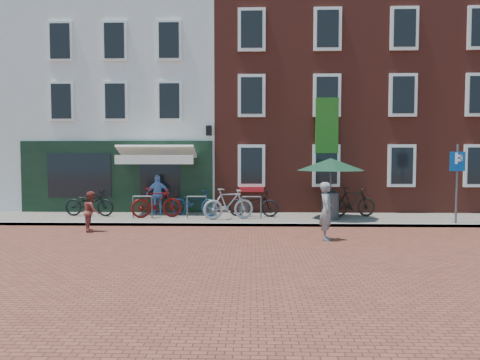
{
  "coord_description": "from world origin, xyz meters",
  "views": [
    {
      "loc": [
        0.53,
        -14.46,
        2.33
      ],
      "look_at": [
        0.12,
        0.04,
        1.57
      ],
      "focal_mm": 32.32,
      "sensor_mm": 36.0,
      "label": 1
    }
  ],
  "objects_px": {
    "parasol": "(331,162)",
    "woman": "(326,211)",
    "bicycle_1": "(157,203)",
    "parking_sign": "(457,173)",
    "litter_bin": "(330,203)",
    "bicycle_3": "(228,204)",
    "boy": "(91,211)",
    "bicycle_0": "(89,203)",
    "bicycle_4": "(253,203)",
    "bicycle_2": "(194,202)",
    "bicycle_5": "(353,202)",
    "cafe_person": "(158,194)"
  },
  "relations": [
    {
      "from": "bicycle_1",
      "to": "litter_bin",
      "type": "bearing_deg",
      "value": -106.54
    },
    {
      "from": "cafe_person",
      "to": "bicycle_1",
      "type": "distance_m",
      "value": 1.1
    },
    {
      "from": "litter_bin",
      "to": "bicycle_5",
      "type": "relative_size",
      "value": 0.61
    },
    {
      "from": "bicycle_0",
      "to": "bicycle_3",
      "type": "distance_m",
      "value": 5.39
    },
    {
      "from": "bicycle_2",
      "to": "bicycle_4",
      "type": "relative_size",
      "value": 1.0
    },
    {
      "from": "woman",
      "to": "bicycle_2",
      "type": "xyz_separation_m",
      "value": [
        -4.33,
        4.3,
        -0.22
      ]
    },
    {
      "from": "bicycle_1",
      "to": "bicycle_0",
      "type": "bearing_deg",
      "value": 67.74
    },
    {
      "from": "bicycle_1",
      "to": "boy",
      "type": "bearing_deg",
      "value": 133.37
    },
    {
      "from": "cafe_person",
      "to": "bicycle_0",
      "type": "xyz_separation_m",
      "value": [
        -2.48,
        -0.69,
        -0.27
      ]
    },
    {
      "from": "bicycle_2",
      "to": "boy",
      "type": "bearing_deg",
      "value": 153.18
    },
    {
      "from": "parking_sign",
      "to": "bicycle_0",
      "type": "height_order",
      "value": "parking_sign"
    },
    {
      "from": "parasol",
      "to": "woman",
      "type": "relative_size",
      "value": 1.51
    },
    {
      "from": "bicycle_0",
      "to": "bicycle_1",
      "type": "height_order",
      "value": "bicycle_1"
    },
    {
      "from": "bicycle_0",
      "to": "bicycle_4",
      "type": "relative_size",
      "value": 1.0
    },
    {
      "from": "bicycle_1",
      "to": "bicycle_3",
      "type": "relative_size",
      "value": 1.0
    },
    {
      "from": "parasol",
      "to": "bicycle_2",
      "type": "xyz_separation_m",
      "value": [
        -5.09,
        0.7,
        -1.56
      ]
    },
    {
      "from": "parking_sign",
      "to": "parasol",
      "type": "relative_size",
      "value": 1.08
    },
    {
      "from": "bicycle_0",
      "to": "boy",
      "type": "bearing_deg",
      "value": -154.27
    },
    {
      "from": "litter_bin",
      "to": "parking_sign",
      "type": "bearing_deg",
      "value": -11.79
    },
    {
      "from": "bicycle_0",
      "to": "bicycle_4",
      "type": "xyz_separation_m",
      "value": [
        6.24,
        0.05,
        0.0
      ]
    },
    {
      "from": "woman",
      "to": "boy",
      "type": "xyz_separation_m",
      "value": [
        -7.17,
        1.24,
        -0.19
      ]
    },
    {
      "from": "bicycle_5",
      "to": "woman",
      "type": "bearing_deg",
      "value": 145.59
    },
    {
      "from": "bicycle_1",
      "to": "parking_sign",
      "type": "bearing_deg",
      "value": -110.29
    },
    {
      "from": "parking_sign",
      "to": "woman",
      "type": "bearing_deg",
      "value": -152.04
    },
    {
      "from": "bicycle_0",
      "to": "bicycle_4",
      "type": "distance_m",
      "value": 6.24
    },
    {
      "from": "bicycle_1",
      "to": "bicycle_3",
      "type": "xyz_separation_m",
      "value": [
        2.69,
        -0.32,
        0.0
      ]
    },
    {
      "from": "parasol",
      "to": "bicycle_4",
      "type": "relative_size",
      "value": 1.3
    },
    {
      "from": "litter_bin",
      "to": "bicycle_0",
      "type": "relative_size",
      "value": 0.59
    },
    {
      "from": "bicycle_2",
      "to": "bicycle_4",
      "type": "bearing_deg",
      "value": -79.53
    },
    {
      "from": "bicycle_3",
      "to": "woman",
      "type": "bearing_deg",
      "value": -155.09
    },
    {
      "from": "litter_bin",
      "to": "woman",
      "type": "distance_m",
      "value": 3.48
    },
    {
      "from": "parasol",
      "to": "bicycle_2",
      "type": "height_order",
      "value": "parasol"
    },
    {
      "from": "bicycle_1",
      "to": "bicycle_4",
      "type": "distance_m",
      "value": 3.61
    },
    {
      "from": "parasol",
      "to": "bicycle_0",
      "type": "xyz_separation_m",
      "value": [
        -9.05,
        0.42,
        -1.56
      ]
    },
    {
      "from": "woman",
      "to": "bicycle_2",
      "type": "relative_size",
      "value": 0.86
    },
    {
      "from": "cafe_person",
      "to": "parasol",
      "type": "bearing_deg",
      "value": 157.25
    },
    {
      "from": "parking_sign",
      "to": "boy",
      "type": "height_order",
      "value": "parking_sign"
    },
    {
      "from": "parasol",
      "to": "bicycle_1",
      "type": "relative_size",
      "value": 1.34
    },
    {
      "from": "boy",
      "to": "cafe_person",
      "type": "xyz_separation_m",
      "value": [
        1.35,
        3.48,
        0.24
      ]
    },
    {
      "from": "bicycle_3",
      "to": "bicycle_1",
      "type": "bearing_deg",
      "value": 66.66
    },
    {
      "from": "cafe_person",
      "to": "bicycle_3",
      "type": "height_order",
      "value": "cafe_person"
    },
    {
      "from": "boy",
      "to": "bicycle_5",
      "type": "relative_size",
      "value": 0.69
    },
    {
      "from": "woman",
      "to": "bicycle_4",
      "type": "relative_size",
      "value": 0.86
    },
    {
      "from": "parking_sign",
      "to": "boy",
      "type": "distance_m",
      "value": 12.1
    },
    {
      "from": "bicycle_0",
      "to": "bicycle_1",
      "type": "distance_m",
      "value": 2.68
    },
    {
      "from": "litter_bin",
      "to": "cafe_person",
      "type": "distance_m",
      "value": 6.67
    },
    {
      "from": "litter_bin",
      "to": "bicycle_3",
      "type": "distance_m",
      "value": 3.67
    },
    {
      "from": "cafe_person",
      "to": "bicycle_2",
      "type": "xyz_separation_m",
      "value": [
        1.49,
        -0.42,
        -0.27
      ]
    },
    {
      "from": "bicycle_0",
      "to": "bicycle_1",
      "type": "xyz_separation_m",
      "value": [
        2.66,
        -0.38,
        0.06
      ]
    },
    {
      "from": "parking_sign",
      "to": "bicycle_2",
      "type": "height_order",
      "value": "parking_sign"
    }
  ]
}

